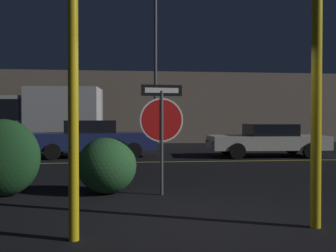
% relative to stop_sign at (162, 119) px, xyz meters
% --- Properties ---
extents(ground_plane, '(260.00, 260.00, 0.00)m').
position_rel_stop_sign_xyz_m(ground_plane, '(0.36, -2.04, -1.49)').
color(ground_plane, black).
extents(road_center_stripe, '(38.98, 0.12, 0.01)m').
position_rel_stop_sign_xyz_m(road_center_stripe, '(0.36, 5.59, -1.48)').
color(road_center_stripe, gold).
rests_on(road_center_stripe, ground_plane).
extents(stop_sign, '(0.86, 0.09, 2.17)m').
position_rel_stop_sign_xyz_m(stop_sign, '(0.00, 0.00, 0.00)').
color(stop_sign, '#4C4C51').
rests_on(stop_sign, ground_plane).
extents(yellow_pole_left, '(0.13, 0.13, 3.56)m').
position_rel_stop_sign_xyz_m(yellow_pole_left, '(-1.32, -2.63, 0.29)').
color(yellow_pole_left, yellow).
rests_on(yellow_pole_left, ground_plane).
extents(yellow_pole_right, '(0.14, 0.14, 3.26)m').
position_rel_stop_sign_xyz_m(yellow_pole_right, '(1.91, -2.43, 0.14)').
color(yellow_pole_right, yellow).
rests_on(yellow_pole_right, ground_plane).
extents(hedge_bush_1, '(1.39, 0.85, 1.49)m').
position_rel_stop_sign_xyz_m(hedge_bush_1, '(-3.05, 0.19, -0.74)').
color(hedge_bush_1, '#1E4C23').
rests_on(hedge_bush_1, ground_plane).
extents(hedge_bush_2, '(1.19, 1.10, 1.13)m').
position_rel_stop_sign_xyz_m(hedge_bush_2, '(-1.08, 0.26, -0.92)').
color(hedge_bush_2, '#285B2D').
rests_on(hedge_bush_2, ground_plane).
extents(passing_car_2, '(4.99, 2.23, 1.44)m').
position_rel_stop_sign_xyz_m(passing_car_2, '(-2.01, 7.63, -0.76)').
color(passing_car_2, navy).
rests_on(passing_car_2, ground_plane).
extents(passing_car_3, '(4.70, 2.16, 1.29)m').
position_rel_stop_sign_xyz_m(passing_car_3, '(4.86, 7.06, -0.83)').
color(passing_car_3, silver).
rests_on(passing_car_3, ground_plane).
extents(delivery_truck, '(5.55, 2.68, 2.99)m').
position_rel_stop_sign_xyz_m(delivery_truck, '(-4.80, 11.32, 0.14)').
color(delivery_truck, silver).
rests_on(delivery_truck, ground_plane).
extents(street_lamp, '(0.46, 0.46, 7.74)m').
position_rel_stop_sign_xyz_m(street_lamp, '(0.68, 10.94, 3.49)').
color(street_lamp, '#4C4C51').
rests_on(street_lamp, ground_plane).
extents(building_backdrop, '(31.82, 4.91, 4.40)m').
position_rel_stop_sign_xyz_m(building_backdrop, '(-1.91, 17.95, 0.71)').
color(building_backdrop, '#7A6B5B').
rests_on(building_backdrop, ground_plane).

